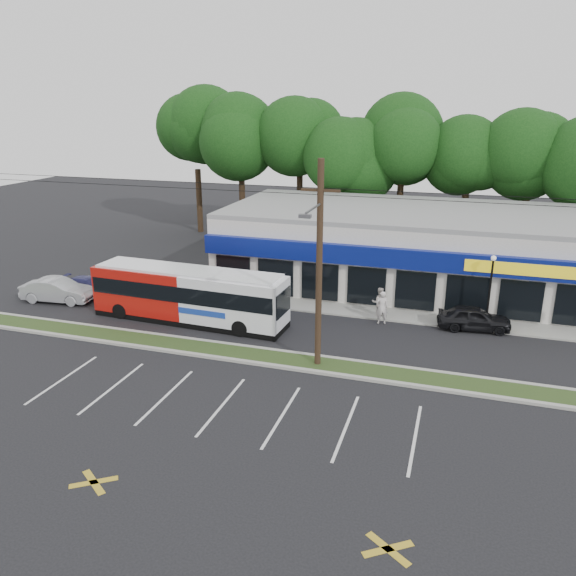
# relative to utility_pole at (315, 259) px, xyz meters

# --- Properties ---
(ground) EXTENTS (120.00, 120.00, 0.00)m
(ground) POSITION_rel_utility_pole_xyz_m (-2.83, -0.93, -5.41)
(ground) COLOR black
(ground) RESTS_ON ground
(grass_strip) EXTENTS (40.00, 1.60, 0.12)m
(grass_strip) POSITION_rel_utility_pole_xyz_m (-2.83, 0.07, -5.35)
(grass_strip) COLOR #293C18
(grass_strip) RESTS_ON ground
(curb_south) EXTENTS (40.00, 0.25, 0.14)m
(curb_south) POSITION_rel_utility_pole_xyz_m (-2.83, -0.78, -5.34)
(curb_south) COLOR #9E9E93
(curb_south) RESTS_ON ground
(curb_north) EXTENTS (40.00, 0.25, 0.14)m
(curb_north) POSITION_rel_utility_pole_xyz_m (-2.83, 0.92, -5.34)
(curb_north) COLOR #9E9E93
(curb_north) RESTS_ON ground
(sidewalk) EXTENTS (32.00, 2.20, 0.10)m
(sidewalk) POSITION_rel_utility_pole_xyz_m (2.17, 8.07, -5.36)
(sidewalk) COLOR #9E9E93
(sidewalk) RESTS_ON ground
(strip_mall) EXTENTS (25.00, 12.55, 5.30)m
(strip_mall) POSITION_rel_utility_pole_xyz_m (2.67, 14.99, -2.76)
(strip_mall) COLOR beige
(strip_mall) RESTS_ON ground
(utility_pole) EXTENTS (50.00, 2.77, 10.00)m
(utility_pole) POSITION_rel_utility_pole_xyz_m (0.00, 0.00, 0.00)
(utility_pole) COLOR black
(utility_pole) RESTS_ON ground
(lamp_post) EXTENTS (0.30, 0.30, 4.25)m
(lamp_post) POSITION_rel_utility_pole_xyz_m (8.17, 7.87, -2.74)
(lamp_post) COLOR black
(lamp_post) RESTS_ON ground
(tree_line) EXTENTS (46.76, 6.76, 11.83)m
(tree_line) POSITION_rel_utility_pole_xyz_m (1.17, 25.07, 3.00)
(tree_line) COLOR black
(tree_line) RESTS_ON ground
(metrobus) EXTENTS (11.90, 3.04, 3.17)m
(metrobus) POSITION_rel_utility_pole_xyz_m (-8.54, 3.57, -3.73)
(metrobus) COLOR #AF130D
(metrobus) RESTS_ON ground
(car_dark) EXTENTS (4.20, 2.07, 1.38)m
(car_dark) POSITION_rel_utility_pole_xyz_m (7.47, 7.23, -4.72)
(car_dark) COLOR black
(car_dark) RESTS_ON ground
(car_silver) EXTENTS (4.82, 2.14, 1.54)m
(car_silver) POSITION_rel_utility_pole_xyz_m (-18.26, 4.04, -4.64)
(car_silver) COLOR #A5A7AC
(car_silver) RESTS_ON ground
(car_blue) EXTENTS (4.20, 1.97, 1.18)m
(car_blue) POSITION_rel_utility_pole_xyz_m (-17.25, 5.94, -4.82)
(car_blue) COLOR navy
(car_blue) RESTS_ON ground
(pedestrian_a) EXTENTS (0.84, 0.70, 1.98)m
(pedestrian_a) POSITION_rel_utility_pole_xyz_m (2.32, 6.57, -4.42)
(pedestrian_a) COLOR silver
(pedestrian_a) RESTS_ON ground
(pedestrian_b) EXTENTS (1.03, 0.87, 1.86)m
(pedestrian_b) POSITION_rel_utility_pole_xyz_m (2.02, 7.57, -4.48)
(pedestrian_b) COLOR #B3A9A1
(pedestrian_b) RESTS_ON ground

